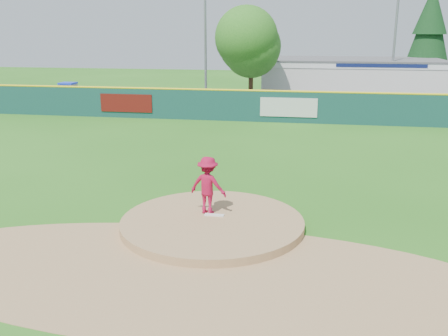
% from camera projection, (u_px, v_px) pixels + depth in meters
% --- Properties ---
extents(ground, '(120.00, 120.00, 0.00)m').
position_uv_depth(ground, '(212.00, 227.00, 15.03)').
color(ground, '#286B19').
rests_on(ground, ground).
extents(pitchers_mound, '(5.50, 5.50, 0.50)m').
position_uv_depth(pitchers_mound, '(212.00, 227.00, 15.03)').
color(pitchers_mound, '#9E774C').
rests_on(pitchers_mound, ground).
extents(pitching_rubber, '(0.60, 0.15, 0.04)m').
position_uv_depth(pitching_rubber, '(214.00, 215.00, 15.24)').
color(pitching_rubber, white).
rests_on(pitching_rubber, pitchers_mound).
extents(infield_dirt_arc, '(15.40, 15.40, 0.01)m').
position_uv_depth(infield_dirt_arc, '(188.00, 273.00, 12.18)').
color(infield_dirt_arc, '#9E774C').
rests_on(infield_dirt_arc, ground).
extents(parking_lot, '(44.00, 16.00, 0.02)m').
position_uv_depth(parking_lot, '(278.00, 103.00, 40.64)').
color(parking_lot, '#38383A').
rests_on(parking_lot, ground).
extents(pitcher, '(1.27, 0.89, 1.79)m').
position_uv_depth(pitcher, '(208.00, 185.00, 15.26)').
color(pitcher, maroon).
rests_on(pitcher, pitchers_mound).
extents(van, '(5.81, 4.35, 1.47)m').
position_uv_depth(van, '(223.00, 100.00, 36.43)').
color(van, silver).
rests_on(van, parking_lot).
extents(pool_building_grp, '(15.20, 8.20, 3.31)m').
position_uv_depth(pool_building_grp, '(351.00, 78.00, 43.92)').
color(pool_building_grp, silver).
rests_on(pool_building_grp, ground).
extents(fence_banners, '(14.42, 0.04, 1.20)m').
position_uv_depth(fence_banners, '(205.00, 105.00, 32.46)').
color(fence_banners, '#5B100D').
rests_on(fence_banners, ground).
extents(playground_slide, '(1.15, 3.23, 1.78)m').
position_uv_depth(playground_slide, '(68.00, 94.00, 38.98)').
color(playground_slide, '#1C3AEE').
rests_on(playground_slide, ground).
extents(outfield_fence, '(40.00, 0.14, 2.07)m').
position_uv_depth(outfield_fence, '(268.00, 105.00, 31.81)').
color(outfield_fence, '#133E3A').
rests_on(outfield_fence, ground).
extents(deciduous_tree, '(5.60, 5.60, 7.36)m').
position_uv_depth(deciduous_tree, '(251.00, 46.00, 37.86)').
color(deciduous_tree, '#382314').
rests_on(deciduous_tree, ground).
extents(conifer_tree, '(4.40, 4.40, 9.50)m').
position_uv_depth(conifer_tree, '(429.00, 32.00, 45.49)').
color(conifer_tree, '#382314').
rests_on(conifer_tree, ground).
extents(light_pole_left, '(1.75, 0.25, 11.00)m').
position_uv_depth(light_pole_left, '(205.00, 26.00, 40.04)').
color(light_pole_left, gray).
rests_on(light_pole_left, ground).
extents(light_pole_right, '(1.75, 0.25, 10.00)m').
position_uv_depth(light_pole_right, '(395.00, 32.00, 39.53)').
color(light_pole_right, gray).
rests_on(light_pole_right, ground).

